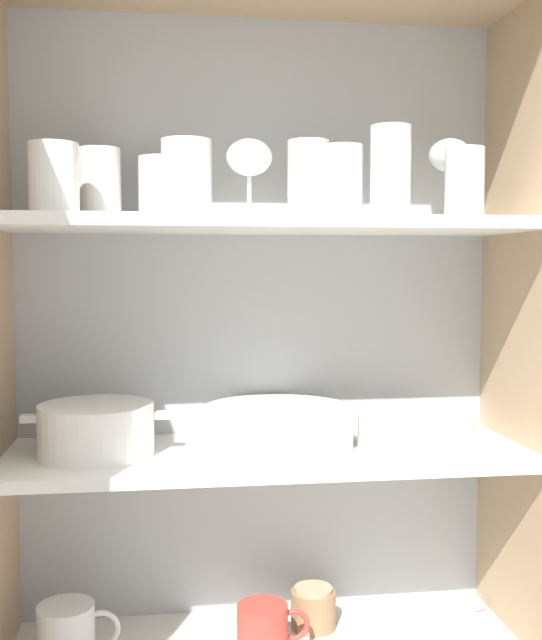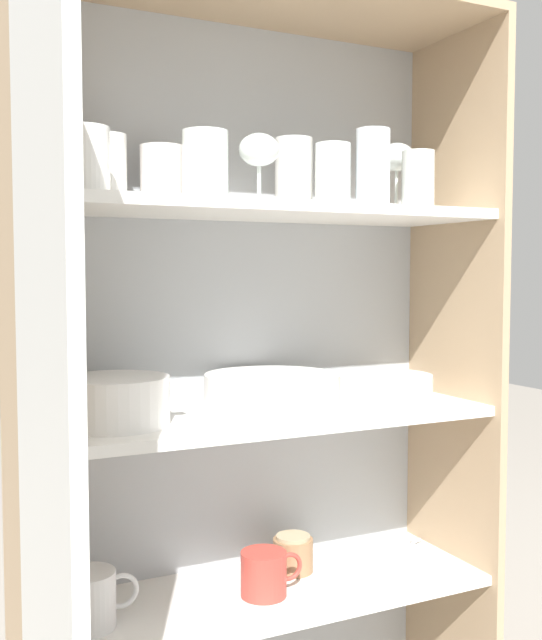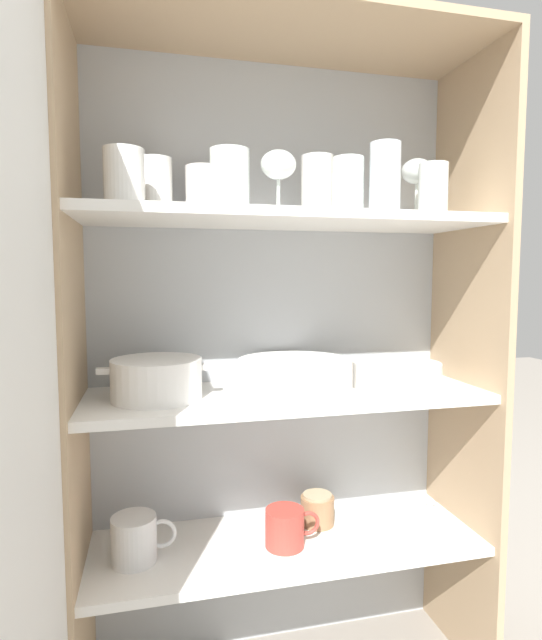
{
  "view_description": "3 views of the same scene",
  "coord_description": "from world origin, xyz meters",
  "px_view_note": "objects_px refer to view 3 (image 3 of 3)",
  "views": [
    {
      "loc": [
        -0.17,
        -1.1,
        0.99
      ],
      "look_at": [
        0.01,
        0.16,
        0.91
      ],
      "focal_mm": 42.0,
      "sensor_mm": 36.0,
      "label": 1
    },
    {
      "loc": [
        -0.6,
        -1.13,
        0.95
      ],
      "look_at": [
        0.02,
        0.16,
        0.86
      ],
      "focal_mm": 42.0,
      "sensor_mm": 36.0,
      "label": 2
    },
    {
      "loc": [
        -0.29,
        -0.92,
        0.94
      ],
      "look_at": [
        -0.04,
        0.12,
        0.85
      ],
      "focal_mm": 28.0,
      "sensor_mm": 36.0,
      "label": 3
    }
  ],
  "objects_px": {
    "mixing_bowl_large": "(396,374)",
    "storage_jar": "(317,509)",
    "coffee_mug_primary": "(286,528)",
    "plate_stack_white": "(295,375)",
    "casserole_dish": "(157,379)"
  },
  "relations": [
    {
      "from": "mixing_bowl_large",
      "to": "coffee_mug_primary",
      "type": "height_order",
      "value": "mixing_bowl_large"
    },
    {
      "from": "plate_stack_white",
      "to": "casserole_dish",
      "type": "bearing_deg",
      "value": -179.01
    },
    {
      "from": "mixing_bowl_large",
      "to": "coffee_mug_primary",
      "type": "xyz_separation_m",
      "value": [
        -0.27,
        -0.0,
        -0.34
      ]
    },
    {
      "from": "plate_stack_white",
      "to": "casserole_dish",
      "type": "height_order",
      "value": "casserole_dish"
    },
    {
      "from": "storage_jar",
      "to": "coffee_mug_primary",
      "type": "bearing_deg",
      "value": -141.91
    },
    {
      "from": "casserole_dish",
      "to": "coffee_mug_primary",
      "type": "xyz_separation_m",
      "value": [
        0.27,
        -0.03,
        -0.35
      ]
    },
    {
      "from": "coffee_mug_primary",
      "to": "storage_jar",
      "type": "relative_size",
      "value": 1.53
    },
    {
      "from": "mixing_bowl_large",
      "to": "storage_jar",
      "type": "bearing_deg",
      "value": 155.55
    },
    {
      "from": "casserole_dish",
      "to": "coffee_mug_primary",
      "type": "height_order",
      "value": "casserole_dish"
    },
    {
      "from": "plate_stack_white",
      "to": "mixing_bowl_large",
      "type": "height_order",
      "value": "plate_stack_white"
    },
    {
      "from": "mixing_bowl_large",
      "to": "storage_jar",
      "type": "height_order",
      "value": "mixing_bowl_large"
    },
    {
      "from": "casserole_dish",
      "to": "plate_stack_white",
      "type": "bearing_deg",
      "value": 0.99
    },
    {
      "from": "casserole_dish",
      "to": "storage_jar",
      "type": "xyz_separation_m",
      "value": [
        0.38,
        0.05,
        -0.35
      ]
    },
    {
      "from": "plate_stack_white",
      "to": "mixing_bowl_large",
      "type": "relative_size",
      "value": 1.28
    },
    {
      "from": "plate_stack_white",
      "to": "mixing_bowl_large",
      "type": "distance_m",
      "value": 0.24
    }
  ]
}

